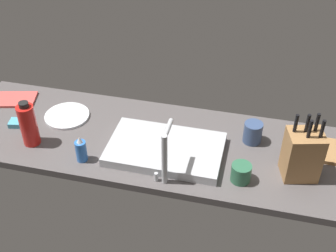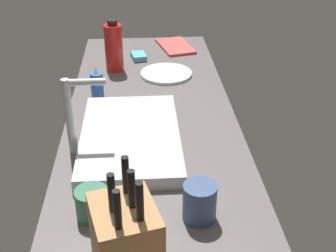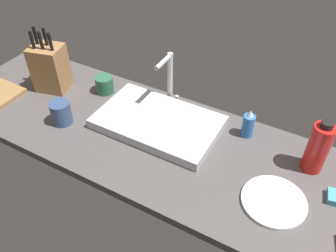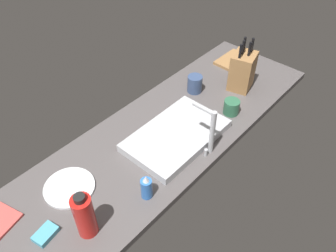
{
  "view_description": "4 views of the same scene",
  "coord_description": "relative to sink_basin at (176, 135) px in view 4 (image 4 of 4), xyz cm",
  "views": [
    {
      "loc": [
        -38.82,
        149.53,
        132.17
      ],
      "look_at": [
        -2.15,
        -2.15,
        11.27
      ],
      "focal_mm": 47.53,
      "sensor_mm": 36.0,
      "label": 1
    },
    {
      "loc": [
        -122.3,
        3.14,
        78.17
      ],
      "look_at": [
        -5.47,
        -4.58,
        10.47
      ],
      "focal_mm": 47.37,
      "sensor_mm": 36.0,
      "label": 2
    },
    {
      "loc": [
        52.75,
        -85.09,
        98.55
      ],
      "look_at": [
        3.53,
        3.42,
        9.12
      ],
      "focal_mm": 37.14,
      "sensor_mm": 36.0,
      "label": 3
    },
    {
      "loc": [
        88.92,
        82.82,
        122.26
      ],
      "look_at": [
        -3.01,
        1.87,
        8.73
      ],
      "focal_mm": 36.88,
      "sensor_mm": 36.0,
      "label": 4
    }
  ],
  "objects": [
    {
      "name": "dish_sponge",
      "position": [
        72.03,
        -3.18,
        -0.85
      ],
      "size": [
        9.94,
        7.54,
        2.4
      ],
      "primitive_type": "cube",
      "rotation": [
        0.0,
        0.0,
        0.18
      ],
      "color": "#4CA3BC",
      "rests_on": "countertop_slab"
    },
    {
      "name": "sink_basin",
      "position": [
        0.0,
        0.0,
        0.0
      ],
      "size": [
        49.68,
        30.56,
        4.1
      ],
      "primitive_type": "cube",
      "color": "#B7BABF",
      "rests_on": "countertop_slab"
    },
    {
      "name": "coffee_mug",
      "position": [
        -36.04,
        -17.12,
        2.85
      ],
      "size": [
        8.31,
        8.31,
        9.81
      ],
      "primitive_type": "cylinder",
      "color": "#384C75",
      "rests_on": "countertop_slab"
    },
    {
      "name": "cutting_board",
      "position": [
        -76.46,
        -16.94,
        -1.15
      ],
      "size": [
        22.38,
        17.12,
        1.8
      ],
      "primitive_type": "cube",
      "rotation": [
        0.0,
        0.0,
        -0.02
      ],
      "color": "#9E7042",
      "rests_on": "countertop_slab"
    },
    {
      "name": "water_bottle",
      "position": [
        60.0,
        7.13,
        8.12
      ],
      "size": [
        7.59,
        7.59,
        21.82
      ],
      "color": "red",
      "rests_on": "countertop_slab"
    },
    {
      "name": "dinner_plate",
      "position": [
        52.75,
        -14.55,
        -1.45
      ],
      "size": [
        21.57,
        21.57,
        1.2
      ],
      "primitive_type": "cylinder",
      "color": "white",
      "rests_on": "countertop_slab"
    },
    {
      "name": "faucet",
      "position": [
        -3.79,
        16.07,
        12.05
      ],
      "size": [
        5.5,
        12.51,
        24.12
      ],
      "color": "#B7BABF",
      "rests_on": "countertop_slab"
    },
    {
      "name": "soap_bottle",
      "position": [
        33.69,
        12.64,
        3.28
      ],
      "size": [
        4.79,
        4.79,
        12.46
      ],
      "color": "blue",
      "rests_on": "countertop_slab"
    },
    {
      "name": "ceramic_cup",
      "position": [
        -33.74,
        9.02,
        1.87
      ],
      "size": [
        8.24,
        8.24,
        7.84
      ],
      "primitive_type": "cylinder",
      "color": "#2D6647",
      "rests_on": "countertop_slab"
    },
    {
      "name": "countertop_slab",
      "position": [
        3.19,
        -7.09,
        -3.8
      ],
      "size": [
        195.64,
        58.95,
        3.5
      ],
      "primitive_type": "cube",
      "color": "#514C4C",
      "rests_on": "ground"
    },
    {
      "name": "knife_block",
      "position": [
        -56.51,
        0.04,
        8.92
      ],
      "size": [
        16.42,
        14.92,
        29.25
      ],
      "rotation": [
        0.0,
        0.0,
        0.25
      ],
      "color": "#9E7042",
      "rests_on": "countertop_slab"
    }
  ]
}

